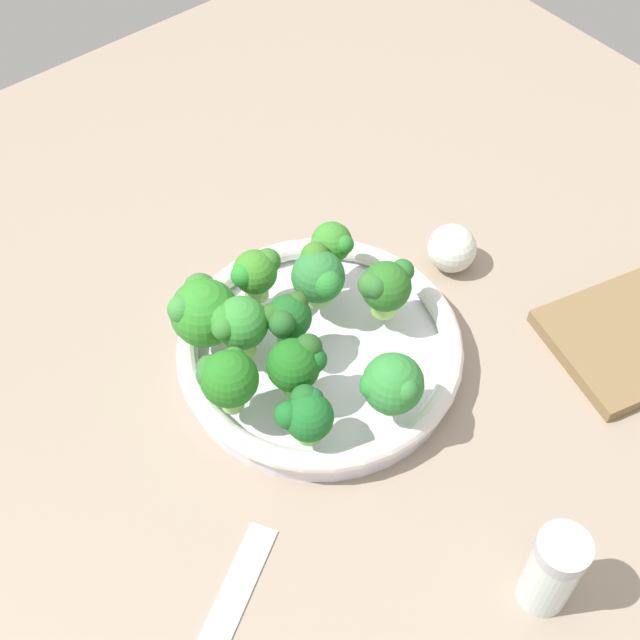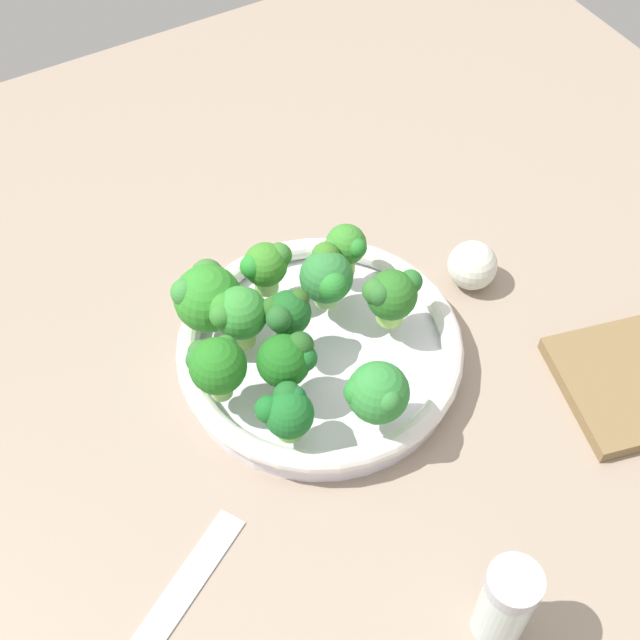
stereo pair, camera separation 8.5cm
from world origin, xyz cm
name	(u,v)px [view 2 (the right image)]	position (x,y,z in cm)	size (l,w,h in cm)	color
ground_plane	(344,386)	(0.00, 0.00, -1.25)	(130.00, 130.00, 2.50)	gray
bowl	(320,350)	(1.08, -3.09, 2.03)	(28.86, 28.86, 3.98)	white
broccoli_floret_0	(327,277)	(-1.99, -7.06, 7.69)	(5.45, 6.13, 6.41)	#98CC74
broccoli_floret_1	(286,358)	(6.39, -0.20, 7.82)	(5.62, 5.07, 6.38)	#7FBD4C
broccoli_floret_2	(237,314)	(8.12, -6.76, 8.30)	(5.73, 5.23, 7.00)	#93C056
broccoli_floret_3	(206,295)	(9.60, -10.63, 7.95)	(6.77, 7.13, 7.21)	#80BE53
broccoli_floret_4	(287,411)	(8.84, 4.56, 7.19)	(5.05, 4.87, 5.37)	#7EC256
broccoli_floret_5	(345,247)	(-5.45, -9.38, 7.95)	(4.80, 4.67, 6.28)	#8DC457
broccoli_floret_6	(266,265)	(2.57, -11.55, 7.52)	(5.62, 4.56, 5.91)	#9DD56F
broccoli_floret_7	(377,394)	(1.13, 7.31, 7.79)	(5.89, 5.79, 6.70)	#83C156
broccoli_floret_8	(391,295)	(-6.23, -1.91, 7.66)	(6.33, 5.11, 6.23)	#93CC58
broccoli_floret_9	(286,315)	(3.98, -4.50, 8.08)	(5.05, 4.47, 6.55)	#78B260
broccoli_floret_10	(216,365)	(12.41, -2.43, 8.26)	(5.38, 5.79, 7.06)	#93CB69
garlic_bulb	(472,265)	(-18.65, -4.39, 2.71)	(5.42, 5.42, 5.42)	silver
pepper_shaker	(506,603)	(1.74, 27.83, 5.06)	(4.46, 4.46, 10.00)	silver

